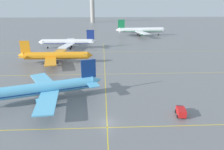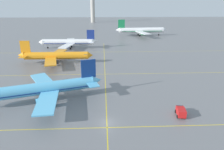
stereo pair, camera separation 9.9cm
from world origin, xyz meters
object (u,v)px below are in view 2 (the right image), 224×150
(airliner_third_row, at_px, (68,42))
(service_truck_red_van, at_px, (181,111))
(airliner_second_row, at_px, (55,56))
(control_tower, at_px, (92,4))
(airliner_far_left_stand, at_px, (141,30))
(airliner_front_gate, at_px, (43,89))

(airliner_third_row, relative_size, service_truck_red_van, 7.87)
(airliner_second_row, xyz_separation_m, control_tower, (9.80, 174.61, 18.20))
(airliner_third_row, bearing_deg, airliner_far_left_stand, 40.13)
(airliner_far_left_stand, bearing_deg, service_truck_red_van, -95.12)
(airliner_far_left_stand, xyz_separation_m, service_truck_red_van, (-10.76, -120.05, -3.10))
(airliner_front_gate, bearing_deg, airliner_third_row, 92.54)
(airliner_front_gate, relative_size, service_truck_red_van, 7.84)
(service_truck_red_van, bearing_deg, airliner_second_row, 130.43)
(airliner_second_row, distance_m, control_tower, 175.83)
(control_tower, bearing_deg, airliner_front_gate, -91.49)
(service_truck_red_van, distance_m, control_tower, 225.00)
(airliner_third_row, bearing_deg, control_tower, 86.61)
(airliner_front_gate, relative_size, airliner_third_row, 1.00)
(airliner_front_gate, bearing_deg, control_tower, 88.51)
(airliner_second_row, bearing_deg, control_tower, 86.79)
(airliner_front_gate, bearing_deg, airliner_far_left_stand, 66.96)
(airliner_far_left_stand, xyz_separation_m, control_tower, (-41.30, 101.92, 17.44))
(airliner_third_row, height_order, airliner_far_left_stand, airliner_far_left_stand)
(airliner_third_row, bearing_deg, airliner_second_row, -92.39)
(airliner_second_row, relative_size, airliner_far_left_stand, 0.82)
(airliner_front_gate, xyz_separation_m, control_tower, (5.50, 212.00, 18.03))
(airliner_far_left_stand, distance_m, service_truck_red_van, 120.57)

